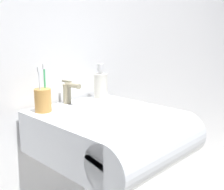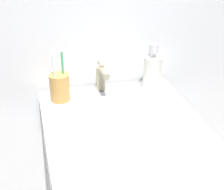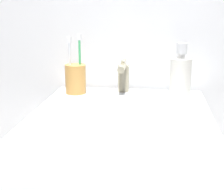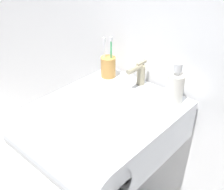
# 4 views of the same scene
# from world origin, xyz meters

# --- Properties ---
(sink_basin) EXTENTS (0.49, 0.59, 0.18)m
(sink_basin) POSITION_xyz_m (0.00, -0.07, 0.80)
(sink_basin) COLOR white
(sink_basin) RESTS_ON sink_pedestal
(faucet) EXTENTS (0.04, 0.12, 0.11)m
(faucet) POSITION_xyz_m (-0.02, 0.20, 0.94)
(faucet) COLOR tan
(faucet) RESTS_ON sink_basin
(toothbrush_cup) EXTENTS (0.07, 0.07, 0.19)m
(toothbrush_cup) POSITION_xyz_m (-0.17, 0.17, 0.93)
(toothbrush_cup) COLOR #D19347
(toothbrush_cup) RESTS_ON sink_basin
(soap_bottle) EXTENTS (0.07, 0.07, 0.17)m
(soap_bottle) POSITION_xyz_m (0.17, 0.19, 0.95)
(soap_bottle) COLOR silver
(soap_bottle) RESTS_ON sink_basin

